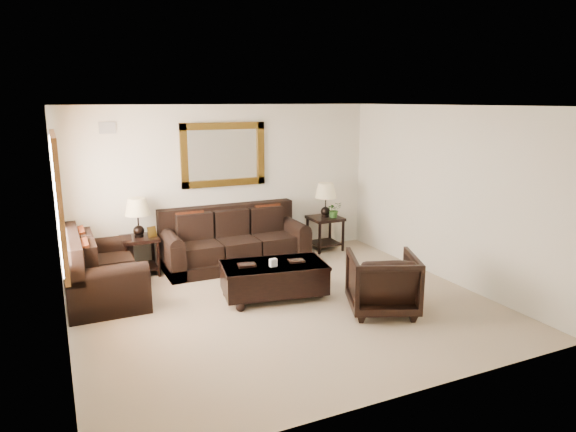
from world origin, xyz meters
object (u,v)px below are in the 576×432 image
end_table_left (139,225)px  end_table_right (325,207)px  armchair (382,280)px  coffee_table (274,276)px  sofa (234,244)px  loveseat (99,274)px

end_table_left → end_table_right: end_table_right is taller
end_table_left → armchair: (2.67, -2.90, -0.38)m
end_table_right → coffee_table: (-1.84, -1.82, -0.52)m
sofa → end_table_right: bearing=4.5°
sofa → end_table_left: 1.62m
loveseat → end_table_right: size_ratio=1.37×
loveseat → coffee_table: 2.49m
armchair → end_table_right: bearing=-81.2°
loveseat → end_table_right: 4.22m
end_table_left → armchair: end_table_left is taller
end_table_right → end_table_left: bearing=180.0°
sofa → end_table_left: end_table_left is taller
end_table_right → armchair: (-0.74, -2.90, -0.38)m
loveseat → coffee_table: bearing=-113.8°
sofa → end_table_right: 1.93m
loveseat → end_table_left: bearing=-40.9°
sofa → end_table_left: size_ratio=1.92×
loveseat → end_table_right: end_table_right is taller
end_table_left → coffee_table: size_ratio=0.80×
end_table_left → coffee_table: 2.45m
end_table_left → loveseat: bearing=-130.9°
loveseat → armchair: 3.97m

